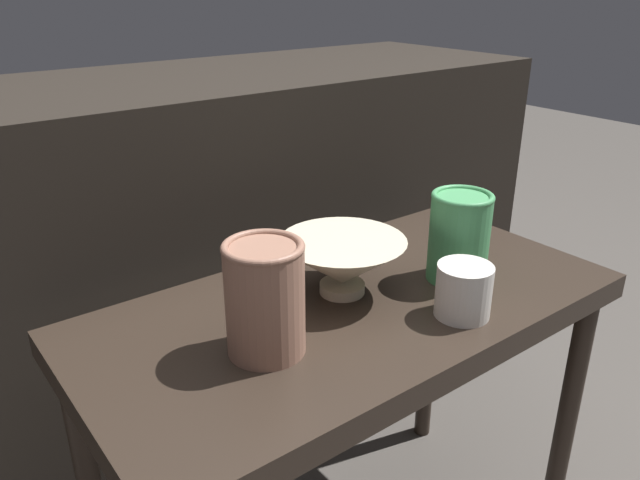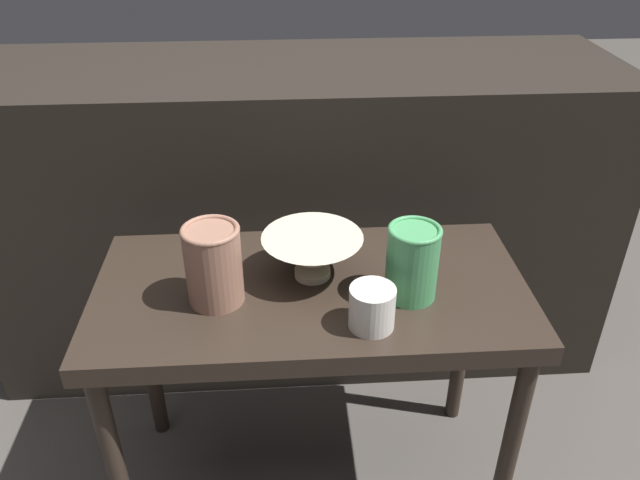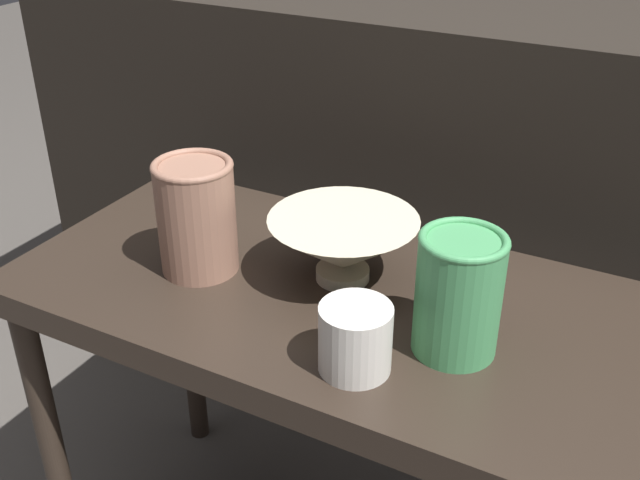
% 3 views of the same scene
% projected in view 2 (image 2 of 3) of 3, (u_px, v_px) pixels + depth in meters
% --- Properties ---
extents(ground_plane, '(8.00, 8.00, 0.00)m').
position_uv_depth(ground_plane, '(313.00, 475.00, 1.49)').
color(ground_plane, '#4C4742').
extents(table, '(0.83, 0.41, 0.56)m').
position_uv_depth(table, '(311.00, 312.00, 1.23)').
color(table, '#2D231C').
rests_on(table, ground_plane).
extents(couch_backdrop, '(1.62, 0.50, 0.83)m').
position_uv_depth(couch_backdrop, '(301.00, 213.00, 1.73)').
color(couch_backdrop, black).
rests_on(couch_backdrop, ground_plane).
extents(bowl, '(0.19, 0.19, 0.09)m').
position_uv_depth(bowl, '(312.00, 254.00, 1.19)').
color(bowl, beige).
rests_on(bowl, table).
extents(vase_textured_left, '(0.10, 0.10, 0.15)m').
position_uv_depth(vase_textured_left, '(213.00, 264.00, 1.11)').
color(vase_textured_left, '#996B56').
rests_on(vase_textured_left, table).
extents(vase_colorful_right, '(0.10, 0.10, 0.15)m').
position_uv_depth(vase_colorful_right, '(412.00, 261.00, 1.13)').
color(vase_colorful_right, '#47995B').
rests_on(vase_colorful_right, table).
extents(cup, '(0.08, 0.08, 0.08)m').
position_uv_depth(cup, '(372.00, 308.00, 1.07)').
color(cup, silver).
rests_on(cup, table).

